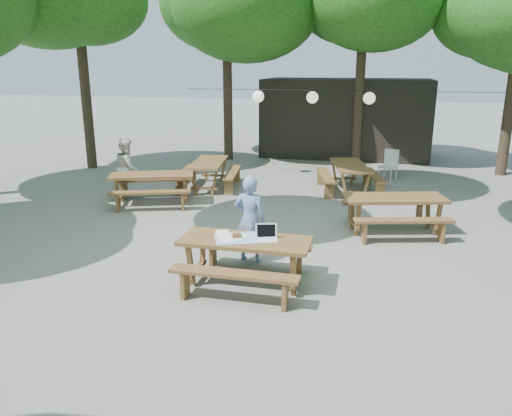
{
  "coord_description": "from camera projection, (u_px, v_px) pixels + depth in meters",
  "views": [
    {
      "loc": [
        1.69,
        -8.62,
        3.34
      ],
      "look_at": [
        -0.18,
        -0.97,
        1.05
      ],
      "focal_mm": 35.0,
      "sensor_mm": 36.0,
      "label": 1
    }
  ],
  "objects": [
    {
      "name": "picnic_table_ne",
      "position": [
        394.0,
        214.0,
        10.17
      ],
      "size": [
        2.24,
        2.01,
        0.75
      ],
      "rotation": [
        0.0,
        0.0,
        0.26
      ],
      "color": "brown",
      "rests_on": "ground"
    },
    {
      "name": "paper_lanterns",
      "position": [
        313.0,
        97.0,
        14.33
      ],
      "size": [
        9.0,
        0.34,
        0.38
      ],
      "color": "black",
      "rests_on": "ground"
    },
    {
      "name": "picnic_table_far_e",
      "position": [
        349.0,
        178.0,
        13.41
      ],
      "size": [
        1.99,
        2.22,
        0.75
      ],
      "rotation": [
        0.0,
        0.0,
        1.81
      ],
      "color": "brown",
      "rests_on": "ground"
    },
    {
      "name": "laptop",
      "position": [
        266.0,
        236.0,
        7.6
      ],
      "size": [
        0.39,
        0.35,
        0.24
      ],
      "rotation": [
        0.0,
        0.0,
        0.31
      ],
      "color": "white",
      "rests_on": "main_picnic_table"
    },
    {
      "name": "pavilion",
      "position": [
        346.0,
        117.0,
        18.65
      ],
      "size": [
        6.0,
        3.0,
        2.8
      ],
      "primitive_type": "cube",
      "color": "black",
      "rests_on": "ground"
    },
    {
      "name": "picnic_table_far_w",
      "position": [
        209.0,
        174.0,
        13.8
      ],
      "size": [
        1.86,
        2.12,
        0.75
      ],
      "rotation": [
        0.0,
        0.0,
        1.73
      ],
      "color": "brown",
      "rests_on": "ground"
    },
    {
      "name": "picnic_table_nw",
      "position": [
        153.0,
        188.0,
        12.25
      ],
      "size": [
        2.32,
        2.12,
        0.75
      ],
      "rotation": [
        0.0,
        0.0,
        0.34
      ],
      "color": "brown",
      "rests_on": "ground"
    },
    {
      "name": "ground",
      "position": [
        277.0,
        248.0,
        9.36
      ],
      "size": [
        80.0,
        80.0,
        0.0
      ],
      "primitive_type": "plane",
      "color": "slate",
      "rests_on": "ground"
    },
    {
      "name": "second_person",
      "position": [
        128.0,
        168.0,
        12.84
      ],
      "size": [
        0.83,
        0.91,
        1.51
      ],
      "primitive_type": "imported",
      "rotation": [
        0.0,
        0.0,
        2.01
      ],
      "color": "white",
      "rests_on": "ground"
    },
    {
      "name": "plastic_chair",
      "position": [
        388.0,
        171.0,
        14.79
      ],
      "size": [
        0.58,
        0.58,
        0.9
      ],
      "rotation": [
        0.0,
        0.0,
        -0.44
      ],
      "color": "white",
      "rests_on": "ground"
    },
    {
      "name": "woman",
      "position": [
        250.0,
        219.0,
        8.57
      ],
      "size": [
        0.58,
        0.4,
        1.52
      ],
      "primitive_type": "imported",
      "rotation": [
        0.0,
        0.0,
        3.08
      ],
      "color": "#6C87C5",
      "rests_on": "ground"
    },
    {
      "name": "tabletop_clutter",
      "position": [
        236.0,
        237.0,
        7.67
      ],
      "size": [
        0.83,
        0.76,
        0.08
      ],
      "color": "#3467B2",
      "rests_on": "main_picnic_table"
    },
    {
      "name": "main_picnic_table",
      "position": [
        245.0,
        261.0,
        7.73
      ],
      "size": [
        2.0,
        1.58,
        0.75
      ],
      "color": "brown",
      "rests_on": "ground"
    }
  ]
}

